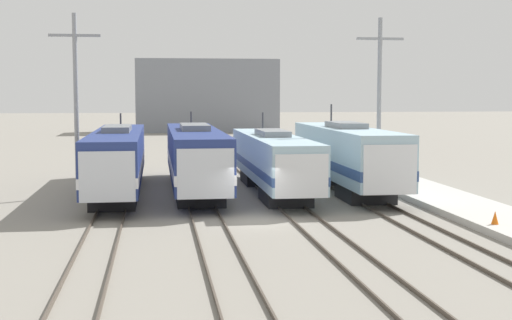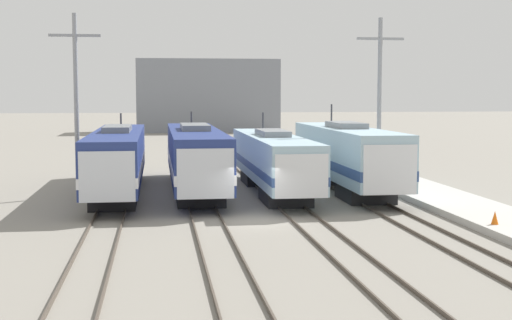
% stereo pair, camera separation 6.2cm
% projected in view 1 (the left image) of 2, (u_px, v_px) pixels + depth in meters
% --- Properties ---
extents(ground_plane, '(400.00, 400.00, 0.00)m').
position_uv_depth(ground_plane, '(257.00, 221.00, 34.39)').
color(ground_plane, gray).
extents(rail_pair_far_left, '(1.51, 120.00, 0.15)m').
position_uv_depth(rail_pair_far_left, '(107.00, 223.00, 33.40)').
color(rail_pair_far_left, '#4C4238').
rests_on(rail_pair_far_left, ground_plane).
extents(rail_pair_center_left, '(1.51, 120.00, 0.15)m').
position_uv_depth(rail_pair_center_left, '(208.00, 221.00, 34.05)').
color(rail_pair_center_left, '#4C4238').
rests_on(rail_pair_center_left, ground_plane).
extents(rail_pair_center_right, '(1.51, 120.00, 0.15)m').
position_uv_depth(rail_pair_center_right, '(305.00, 218.00, 34.71)').
color(rail_pair_center_right, '#4C4238').
rests_on(rail_pair_center_right, ground_plane).
extents(rail_pair_far_right, '(1.51, 120.00, 0.15)m').
position_uv_depth(rail_pair_far_right, '(398.00, 216.00, 35.37)').
color(rail_pair_far_right, '#4C4238').
rests_on(rail_pair_far_right, ground_plane).
extents(locomotive_far_left, '(2.94, 19.86, 4.83)m').
position_uv_depth(locomotive_far_left, '(117.00, 159.00, 43.29)').
color(locomotive_far_left, black).
rests_on(locomotive_far_left, ground_plane).
extents(locomotive_center_left, '(3.12, 19.61, 4.93)m').
position_uv_depth(locomotive_center_left, '(195.00, 158.00, 44.14)').
color(locomotive_center_left, black).
rests_on(locomotive_center_left, ground_plane).
extents(locomotive_center_right, '(2.97, 18.15, 4.89)m').
position_uv_depth(locomotive_center_right, '(274.00, 161.00, 43.75)').
color(locomotive_center_right, '#232326').
rests_on(locomotive_center_right, ground_plane).
extents(locomotive_far_right, '(3.14, 17.44, 5.43)m').
position_uv_depth(locomotive_far_right, '(348.00, 156.00, 44.63)').
color(locomotive_far_right, '#232326').
rests_on(locomotive_far_right, ground_plane).
extents(catenary_tower_left, '(3.01, 0.28, 10.86)m').
position_uv_depth(catenary_tower_left, '(76.00, 100.00, 42.25)').
color(catenary_tower_left, gray).
rests_on(catenary_tower_left, ground_plane).
extents(catenary_tower_right, '(3.01, 0.28, 10.86)m').
position_uv_depth(catenary_tower_right, '(379.00, 99.00, 44.84)').
color(catenary_tower_right, gray).
rests_on(catenary_tower_right, ground_plane).
extents(platform, '(4.00, 120.00, 0.34)m').
position_uv_depth(platform, '(480.00, 212.00, 35.96)').
color(platform, '#B7B5AD').
rests_on(platform, ground_plane).
extents(traffic_cone, '(0.33, 0.33, 0.60)m').
position_uv_depth(traffic_cone, '(495.00, 218.00, 31.68)').
color(traffic_cone, orange).
rests_on(traffic_cone, platform).
extents(depot_building, '(22.71, 9.78, 11.63)m').
position_uv_depth(depot_building, '(206.00, 96.00, 116.37)').
color(depot_building, gray).
rests_on(depot_building, ground_plane).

